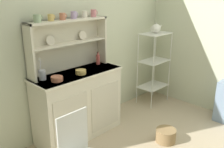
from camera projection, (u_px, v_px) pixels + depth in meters
The scene contains 16 objects.
wall_back at pixel (81, 35), 3.25m from camera, with size 3.84×0.05×2.50m, color beige.
hutch_cabinet at pixel (79, 104), 3.15m from camera, with size 1.14×0.45×0.85m.
hutch_shelf_unit at pixel (67, 41), 3.01m from camera, with size 1.07×0.18×0.63m.
bakers_rack at pixel (154, 60), 4.02m from camera, with size 0.49×0.32×1.16m.
floor_basket at pixel (166, 135), 3.11m from camera, with size 0.25×0.25×0.16m, color #93754C.
cup_sage_0 at pixel (37, 18), 2.62m from camera, with size 0.10×0.08×0.08m.
cup_gold_1 at pixel (51, 17), 2.73m from camera, with size 0.08×0.07×0.08m.
cup_terracotta_2 at pixel (63, 16), 2.83m from camera, with size 0.08×0.07×0.08m.
cup_lilac_3 at pixel (74, 15), 2.94m from camera, with size 0.08×0.07×0.09m.
cup_cream_4 at pixel (85, 14), 3.05m from camera, with size 0.08×0.06×0.08m.
cup_rose_5 at pixel (94, 13), 3.15m from camera, with size 0.08×0.07×0.09m.
bowl_mixing_large at pixel (57, 79), 2.74m from camera, with size 0.13×0.13×0.05m, color #C67556.
bowl_floral_medium at pixel (81, 72), 2.96m from camera, with size 0.13×0.13×0.05m, color #DBB760.
jam_bottle at pixel (98, 59), 3.34m from camera, with size 0.05×0.05×0.17m.
utensil_jar at pixel (42, 75), 2.77m from camera, with size 0.08×0.08×0.24m.
porcelain_teapot at pixel (156, 28), 3.85m from camera, with size 0.23×0.14×0.16m.
Camera 1 is at (-2.01, -0.95, 1.81)m, focal length 40.06 mm.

